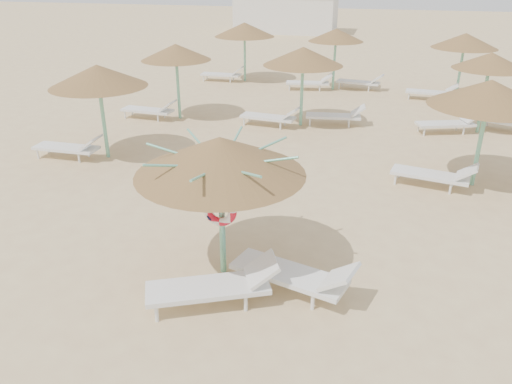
# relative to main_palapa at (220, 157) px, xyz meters

# --- Properties ---
(ground) EXTENTS (120.00, 120.00, 0.00)m
(ground) POSITION_rel_main_palapa_xyz_m (0.20, 0.04, -2.28)
(ground) COLOR #D0B37E
(ground) RESTS_ON ground
(main_palapa) EXTENTS (2.92, 2.92, 2.62)m
(main_palapa) POSITION_rel_main_palapa_xyz_m (0.00, 0.00, 0.00)
(main_palapa) COLOR #6DBD9D
(main_palapa) RESTS_ON ground
(lounger_main_a) EXTENTS (2.25, 1.52, 0.79)m
(lounger_main_a) POSITION_rel_main_palapa_xyz_m (0.20, -0.97, -1.90)
(lounger_main_a) COLOR silver
(lounger_main_a) RESTS_ON ground
(lounger_main_b) EXTENTS (2.28, 1.24, 0.79)m
(lounger_main_b) POSITION_rel_main_palapa_xyz_m (1.42, -0.34, -1.90)
(lounger_main_b) COLOR silver
(lounger_main_b) RESTS_ON ground
(palapa_field) EXTENTS (19.97, 13.89, 2.72)m
(palapa_field) POSITION_rel_main_palapa_xyz_m (1.44, 9.84, 0.02)
(palapa_field) COLOR #6DBD9D
(palapa_field) RESTS_ON ground
(service_hut) EXTENTS (8.40, 4.40, 3.25)m
(service_hut) POSITION_rel_main_palapa_xyz_m (-5.80, 35.04, -0.63)
(service_hut) COLOR silver
(service_hut) RESTS_ON ground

